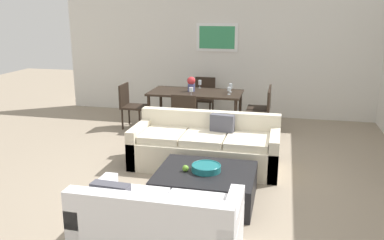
{
  "coord_description": "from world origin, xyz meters",
  "views": [
    {
      "loc": [
        1.07,
        -5.3,
        2.31
      ],
      "look_at": [
        -0.2,
        0.2,
        0.75
      ],
      "focal_mm": 37.74,
      "sensor_mm": 36.0,
      "label": 1
    }
  ],
  "objects_px": {
    "dining_chair_foot": "(185,115)",
    "dining_chair_left_near": "(130,103)",
    "sofa_beige": "(206,148)",
    "wine_glass_foot": "(191,90)",
    "dining_table": "(196,95)",
    "dining_chair_right_far": "(263,105)",
    "coffee_table": "(206,186)",
    "apple_on_coffee_table": "(186,168)",
    "decorative_bowl": "(206,168)",
    "dining_chair_head": "(204,95)",
    "wine_glass_right_far": "(231,86)",
    "loveseat_white": "(159,228)",
    "wine_glass_right_near": "(229,89)",
    "centerpiece_vase": "(191,84)",
    "dining_chair_right_near": "(262,110)",
    "wine_glass_head": "(200,83)"
  },
  "relations": [
    {
      "from": "wine_glass_right_far",
      "to": "dining_chair_left_near",
      "type": "bearing_deg",
      "value": -171.01
    },
    {
      "from": "dining_chair_right_far",
      "to": "dining_chair_head",
      "type": "distance_m",
      "value": 1.46
    },
    {
      "from": "apple_on_coffee_table",
      "to": "dining_chair_left_near",
      "type": "height_order",
      "value": "dining_chair_left_near"
    },
    {
      "from": "dining_chair_right_far",
      "to": "dining_chair_head",
      "type": "xyz_separation_m",
      "value": [
        -1.3,
        0.65,
        0.0
      ]
    },
    {
      "from": "decorative_bowl",
      "to": "dining_chair_head",
      "type": "distance_m",
      "value": 3.94
    },
    {
      "from": "apple_on_coffee_table",
      "to": "wine_glass_right_near",
      "type": "distance_m",
      "value": 2.99
    },
    {
      "from": "dining_chair_foot",
      "to": "dining_chair_left_near",
      "type": "bearing_deg",
      "value": 153.39
    },
    {
      "from": "sofa_beige",
      "to": "wine_glass_right_far",
      "type": "xyz_separation_m",
      "value": [
        0.1,
        2.02,
        0.57
      ]
    },
    {
      "from": "dining_table",
      "to": "wine_glass_foot",
      "type": "bearing_deg",
      "value": -90.0
    },
    {
      "from": "dining_table",
      "to": "sofa_beige",
      "type": "bearing_deg",
      "value": -73.25
    },
    {
      "from": "apple_on_coffee_table",
      "to": "dining_chair_right_far",
      "type": "height_order",
      "value": "dining_chair_right_far"
    },
    {
      "from": "coffee_table",
      "to": "dining_table",
      "type": "distance_m",
      "value": 3.16
    },
    {
      "from": "loveseat_white",
      "to": "coffee_table",
      "type": "bearing_deg",
      "value": 80.56
    },
    {
      "from": "wine_glass_right_near",
      "to": "centerpiece_vase",
      "type": "xyz_separation_m",
      "value": [
        -0.76,
        0.14,
        0.06
      ]
    },
    {
      "from": "decorative_bowl",
      "to": "wine_glass_right_near",
      "type": "bearing_deg",
      "value": 92.51
    },
    {
      "from": "loveseat_white",
      "to": "dining_chair_foot",
      "type": "relative_size",
      "value": 1.71
    },
    {
      "from": "sofa_beige",
      "to": "wine_glass_foot",
      "type": "xyz_separation_m",
      "value": [
        -0.57,
        1.52,
        0.57
      ]
    },
    {
      "from": "wine_glass_right_near",
      "to": "wine_glass_head",
      "type": "relative_size",
      "value": 0.85
    },
    {
      "from": "dining_table",
      "to": "centerpiece_vase",
      "type": "xyz_separation_m",
      "value": [
        -0.1,
        0.03,
        0.22
      ]
    },
    {
      "from": "sofa_beige",
      "to": "wine_glass_right_near",
      "type": "bearing_deg",
      "value": 86.97
    },
    {
      "from": "wine_glass_right_near",
      "to": "wine_glass_foot",
      "type": "distance_m",
      "value": 0.72
    },
    {
      "from": "dining_chair_right_far",
      "to": "dining_chair_foot",
      "type": "relative_size",
      "value": 1.0
    },
    {
      "from": "dining_table",
      "to": "dining_chair_left_near",
      "type": "height_order",
      "value": "dining_chair_left_near"
    },
    {
      "from": "dining_chair_head",
      "to": "centerpiece_vase",
      "type": "height_order",
      "value": "centerpiece_vase"
    },
    {
      "from": "decorative_bowl",
      "to": "dining_chair_left_near",
      "type": "distance_m",
      "value": 3.5
    },
    {
      "from": "coffee_table",
      "to": "dining_chair_head",
      "type": "bearing_deg",
      "value": 101.59
    },
    {
      "from": "centerpiece_vase",
      "to": "loveseat_white",
      "type": "bearing_deg",
      "value": -81.03
    },
    {
      "from": "loveseat_white",
      "to": "apple_on_coffee_table",
      "type": "bearing_deg",
      "value": 91.63
    },
    {
      "from": "dining_chair_right_near",
      "to": "wine_glass_head",
      "type": "distance_m",
      "value": 1.47
    },
    {
      "from": "sofa_beige",
      "to": "apple_on_coffee_table",
      "type": "relative_size",
      "value": 27.19
    },
    {
      "from": "dining_table",
      "to": "dining_chair_foot",
      "type": "distance_m",
      "value": 0.87
    },
    {
      "from": "sofa_beige",
      "to": "wine_glass_right_far",
      "type": "height_order",
      "value": "wine_glass_right_far"
    },
    {
      "from": "loveseat_white",
      "to": "wine_glass_right_far",
      "type": "bearing_deg",
      "value": 88.9
    },
    {
      "from": "apple_on_coffee_table",
      "to": "dining_chair_right_near",
      "type": "height_order",
      "value": "dining_chair_right_near"
    },
    {
      "from": "loveseat_white",
      "to": "dining_chair_right_near",
      "type": "distance_m",
      "value": 4.14
    },
    {
      "from": "dining_chair_foot",
      "to": "wine_glass_right_near",
      "type": "relative_size",
      "value": 6.36
    },
    {
      "from": "dining_chair_foot",
      "to": "dining_chair_head",
      "type": "bearing_deg",
      "value": 90.0
    },
    {
      "from": "wine_glass_right_near",
      "to": "dining_table",
      "type": "bearing_deg",
      "value": 170.6
    },
    {
      "from": "wine_glass_head",
      "to": "coffee_table",
      "type": "bearing_deg",
      "value": -76.88
    },
    {
      "from": "dining_chair_right_far",
      "to": "dining_chair_right_near",
      "type": "xyz_separation_m",
      "value": [
        0.0,
        -0.4,
        0.0
      ]
    },
    {
      "from": "dining_chair_right_near",
      "to": "dining_chair_left_near",
      "type": "distance_m",
      "value": 2.61
    },
    {
      "from": "wine_glass_head",
      "to": "dining_chair_right_near",
      "type": "bearing_deg",
      "value": -24.32
    },
    {
      "from": "decorative_bowl",
      "to": "dining_chair_head",
      "type": "height_order",
      "value": "dining_chair_head"
    },
    {
      "from": "wine_glass_right_far",
      "to": "sofa_beige",
      "type": "bearing_deg",
      "value": -92.7
    },
    {
      "from": "coffee_table",
      "to": "dining_chair_foot",
      "type": "bearing_deg",
      "value": 110.15
    },
    {
      "from": "dining_chair_right_far",
      "to": "dining_chair_right_near",
      "type": "bearing_deg",
      "value": -90.0
    },
    {
      "from": "decorative_bowl",
      "to": "dining_chair_left_near",
      "type": "relative_size",
      "value": 0.41
    },
    {
      "from": "dining_chair_right_far",
      "to": "wine_glass_head",
      "type": "height_order",
      "value": "wine_glass_head"
    },
    {
      "from": "apple_on_coffee_table",
      "to": "dining_chair_right_near",
      "type": "xyz_separation_m",
      "value": [
        0.75,
        2.87,
        0.08
      ]
    },
    {
      "from": "wine_glass_foot",
      "to": "dining_chair_head",
      "type": "bearing_deg",
      "value": 90.0
    }
  ]
}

